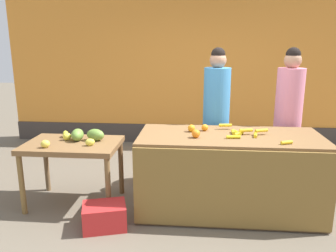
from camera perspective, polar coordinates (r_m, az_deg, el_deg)
ground_plane at (r=4.07m, az=4.85°, el=-13.66°), size 24.00×24.00×0.00m
market_wall_back at (r=6.33m, az=5.35°, el=11.85°), size 7.16×0.23×3.38m
fruit_stall_counter at (r=3.89m, az=10.27°, el=-7.95°), size 2.02×0.91×0.90m
side_table_wooden at (r=4.07m, az=-15.89°, el=-4.03°), size 1.08×0.72×0.76m
banana_bunch_pile at (r=3.77m, az=13.03°, el=-1.14°), size 0.71×0.62×0.07m
orange_pile at (r=3.75m, az=4.93°, el=-0.71°), size 0.23×0.39×0.09m
mango_papaya_pile at (r=4.06m, az=-14.34°, el=-1.63°), size 0.65×0.55×0.14m
vendor_woman_blue_shirt at (r=4.41m, az=8.17°, el=1.26°), size 0.34×0.34×1.83m
vendor_woman_pink_shirt at (r=4.55m, az=19.68°, el=0.97°), size 0.34×0.34×1.84m
produce_crate at (r=3.67m, az=-10.75°, el=-14.84°), size 0.51×0.43×0.26m
produce_sack at (r=4.63m, az=-3.29°, el=-6.18°), size 0.35×0.40×0.58m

